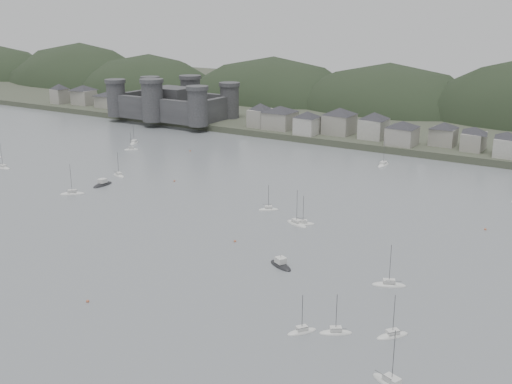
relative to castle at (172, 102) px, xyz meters
The scene contains 10 objects.
ground 216.45m from the castle, 56.28° to the right, with size 900.00×900.00×0.00m, color slate.
far_shore_land 166.61m from the castle, 43.83° to the left, with size 900.00×250.00×3.00m, color #383D2D.
forested_ridge 155.26m from the castle, 35.67° to the left, with size 851.55×103.94×102.57m.
castle is the anchor object (origin of this frame).
waterfront_town 170.64m from the castle, ahead, with size 451.48×28.46×12.92m.
sailboat_lead 175.19m from the castle, 38.62° to the right, with size 8.44×5.20×11.01m.
moored_fleet 155.41m from the castle, 46.87° to the right, with size 266.70×161.99×13.35m.
motor_launch_near 202.01m from the castle, 42.94° to the right, with size 8.29×6.02×3.88m.
motor_launch_far 125.22m from the castle, 61.67° to the right, with size 3.43×8.80×4.06m.
mooring_buoys 174.35m from the castle, 45.35° to the right, with size 167.41×146.43×0.70m.
Camera 1 is at (95.41, -75.98, 59.61)m, focal length 42.92 mm.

